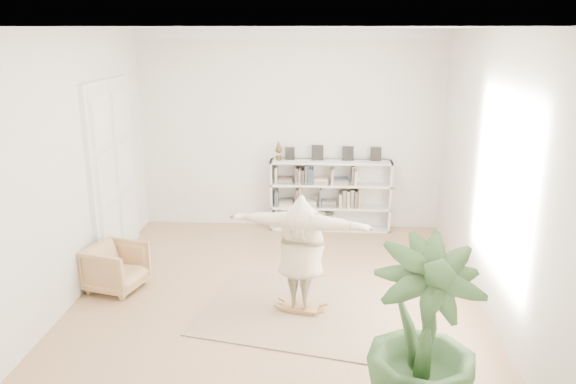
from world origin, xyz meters
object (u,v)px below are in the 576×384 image
object	(u,v)px
houseplant	(423,339)
bookshelf	(330,196)
rocker_board	(301,307)
person	(301,249)
armchair	(116,268)

from	to	relation	value
houseplant	bookshelf	bearing A→B (deg)	98.29
rocker_board	houseplant	bearing A→B (deg)	-48.63
person	houseplant	distance (m)	2.43
armchair	rocker_board	size ratio (longest dim) A/B	1.42
armchair	person	world-z (taller)	person
rocker_board	person	bearing A→B (deg)	-167.73
armchair	rocker_board	world-z (taller)	armchair
bookshelf	rocker_board	world-z (taller)	bookshelf
bookshelf	rocker_board	bearing A→B (deg)	-97.03
bookshelf	houseplant	bearing A→B (deg)	-81.71
rocker_board	houseplant	xyz separation A→B (m)	(1.18, -2.12, 0.84)
bookshelf	houseplant	size ratio (longest dim) A/B	1.22
houseplant	armchair	bearing A→B (deg)	145.52
bookshelf	person	distance (m)	3.28
armchair	person	bearing A→B (deg)	-85.53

